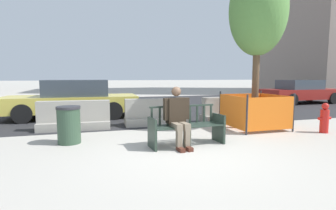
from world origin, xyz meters
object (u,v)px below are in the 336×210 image
jersey_barrier_right (230,111)px  construction_fence (254,110)px  seated_person (178,116)px  car_taxi_near (73,99)px  street_tree (258,12)px  jersey_barrier_left (75,118)px  street_bench (187,128)px  car_sedan_mid (301,92)px  fire_hydrant (324,119)px  jersey_barrier_centre (157,114)px  trash_bin (69,125)px

jersey_barrier_right → construction_fence: bearing=-86.8°
seated_person → jersey_barrier_right: 3.80m
car_taxi_near → street_tree: bearing=-34.6°
jersey_barrier_left → street_tree: street_tree is taller
street_bench → car_sedan_mid: car_sedan_mid is taller
fire_hydrant → jersey_barrier_left: bearing=159.9°
seated_person → jersey_barrier_centre: size_ratio=0.65×
construction_fence → car_taxi_near: 6.40m
jersey_barrier_left → construction_fence: (5.11, -1.32, 0.20)m
jersey_barrier_right → car_sedan_mid: car_sedan_mid is taller
jersey_barrier_centre → car_sedan_mid: 10.39m
seated_person → car_sedan_mid: bearing=35.0°
street_bench → jersey_barrier_right: 3.55m
trash_bin → car_sedan_mid: bearing=25.8°
street_bench → construction_fence: size_ratio=1.13×
jersey_barrier_centre → street_tree: 4.25m
jersey_barrier_right → street_bench: bearing=-135.5°
car_taxi_near → fire_hydrant: bearing=-35.1°
seated_person → jersey_barrier_right: (2.77, 2.57, -0.35)m
car_taxi_near → car_sedan_mid: car_taxi_near is taller
jersey_barrier_right → trash_bin: trash_bin is taller
seated_person → street_tree: bearing=24.6°
construction_fence → trash_bin: construction_fence is taller
street_bench → fire_hydrant: street_bench is taller
construction_fence → seated_person: bearing=-155.4°
jersey_barrier_right → street_tree: bearing=-86.8°
car_sedan_mid → fire_hydrant: size_ratio=5.60×
jersey_barrier_right → street_tree: street_tree is taller
trash_bin → fire_hydrant: trash_bin is taller
jersey_barrier_right → car_sedan_mid: size_ratio=0.44×
jersey_barrier_left → car_taxi_near: car_taxi_near is taller
jersey_barrier_centre → seated_person: bearing=-94.2°
car_taxi_near → fire_hydrant: size_ratio=5.81×
jersey_barrier_left → construction_fence: size_ratio=1.32×
seated_person → fire_hydrant: size_ratio=1.60×
car_sedan_mid → trash_bin: 13.37m
street_bench → seated_person: bearing=-162.0°
fire_hydrant → car_taxi_near: bearing=144.9°
trash_bin → fire_hydrant: 6.65m
construction_fence → car_taxi_near: bearing=145.4°
street_tree → construction_fence: 2.84m
jersey_barrier_centre → construction_fence: 2.99m
jersey_barrier_right → trash_bin: 5.32m
seated_person → jersey_barrier_left: size_ratio=0.65×
jersey_barrier_right → car_taxi_near: bearing=155.5°
seated_person → construction_fence: size_ratio=0.86×
jersey_barrier_right → trash_bin: (-5.08, -1.59, 0.09)m
street_bench → jersey_barrier_right: (2.53, 2.49, -0.06)m
street_tree → car_taxi_near: bearing=145.4°
jersey_barrier_right → street_tree: size_ratio=0.43×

